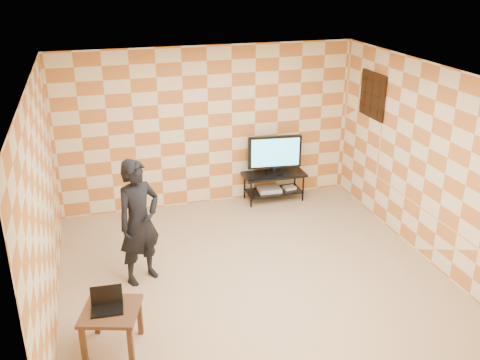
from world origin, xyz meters
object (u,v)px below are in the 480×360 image
tv_stand (274,180)px  person (139,222)px  side_table (111,316)px  tv (275,153)px

tv_stand → person: person is taller
tv_stand → side_table: (-2.98, -3.22, 0.04)m
tv → person: 3.16m
tv_stand → tv: (0.00, -0.00, 0.51)m
side_table → person: 1.44m
side_table → tv: bearing=47.2°
side_table → person: person is taller
tv → side_table: bearing=-132.8°
tv → side_table: (-2.98, -3.22, -0.46)m
side_table → tv_stand: bearing=47.2°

